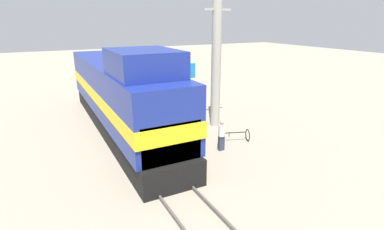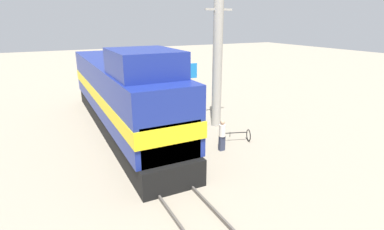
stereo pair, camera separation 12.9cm
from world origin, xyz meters
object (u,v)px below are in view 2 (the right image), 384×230
at_px(utility_pole, 217,62).
at_px(billboard_sign, 182,75).
at_px(locomotive, 122,96).
at_px(vendor_umbrella, 182,100).
at_px(bicycle, 235,136).
at_px(person_bystander, 222,134).

height_order(utility_pole, billboard_sign, utility_pole).
xyz_separation_m(locomotive, vendor_umbrella, (3.57, -0.68, -0.49)).
distance_m(locomotive, vendor_umbrella, 3.67).
bearing_deg(billboard_sign, bicycle, -91.79).
bearing_deg(person_bystander, vendor_umbrella, 93.37).
xyz_separation_m(vendor_umbrella, bicycle, (1.51, -3.73, -1.42)).
relative_size(vendor_umbrella, person_bystander, 1.34).
xyz_separation_m(vendor_umbrella, billboard_sign, (1.74, 3.64, 0.88)).
bearing_deg(locomotive, vendor_umbrella, -10.76).
relative_size(billboard_sign, bicycle, 1.92).
relative_size(locomotive, billboard_sign, 4.82).
distance_m(locomotive, billboard_sign, 6.10).
bearing_deg(utility_pole, person_bystander, -116.76).
relative_size(locomotive, utility_pole, 2.04).
relative_size(locomotive, person_bystander, 9.91).
xyz_separation_m(locomotive, bicycle, (5.09, -4.40, -1.90)).
bearing_deg(locomotive, bicycle, -40.89).
relative_size(utility_pole, bicycle, 4.54).
relative_size(vendor_umbrella, bicycle, 1.25).
bearing_deg(locomotive, utility_pole, -14.84).
distance_m(utility_pole, person_bystander, 5.10).
distance_m(billboard_sign, person_bystander, 8.34).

